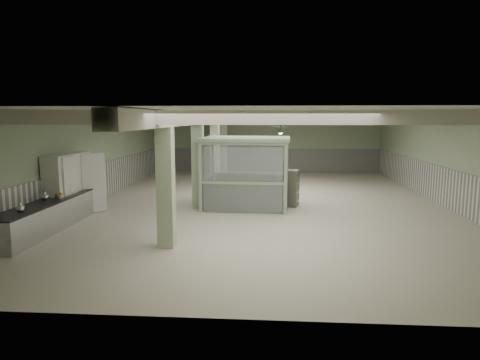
# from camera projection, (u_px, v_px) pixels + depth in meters

# --- Properties ---
(floor) EXTENTS (20.00, 20.00, 0.00)m
(floor) POSITION_uv_depth(u_px,v_px,m) (264.00, 204.00, 17.15)
(floor) COLOR silver
(floor) RESTS_ON ground
(ceiling) EXTENTS (14.00, 20.00, 0.02)m
(ceiling) POSITION_uv_depth(u_px,v_px,m) (265.00, 113.00, 16.63)
(ceiling) COLOR silver
(ceiling) RESTS_ON wall_back
(wall_back) EXTENTS (14.00, 0.02, 3.60)m
(wall_back) POSITION_uv_depth(u_px,v_px,m) (267.00, 144.00, 26.76)
(wall_back) COLOR #9DAD8A
(wall_back) RESTS_ON floor
(wall_front) EXTENTS (14.00, 0.02, 3.60)m
(wall_front) POSITION_uv_depth(u_px,v_px,m) (256.00, 217.00, 7.02)
(wall_front) COLOR #9DAD8A
(wall_front) RESTS_ON floor
(wall_left) EXTENTS (0.02, 20.00, 3.60)m
(wall_left) POSITION_uv_depth(u_px,v_px,m) (93.00, 158.00, 17.38)
(wall_left) COLOR #9DAD8A
(wall_left) RESTS_ON floor
(wall_right) EXTENTS (0.02, 20.00, 3.60)m
(wall_right) POSITION_uv_depth(u_px,v_px,m) (447.00, 160.00, 16.40)
(wall_right) COLOR #9DAD8A
(wall_right) RESTS_ON floor
(wainscot_left) EXTENTS (0.05, 19.90, 1.50)m
(wainscot_left) POSITION_uv_depth(u_px,v_px,m) (94.00, 183.00, 17.53)
(wainscot_left) COLOR silver
(wainscot_left) RESTS_ON floor
(wainscot_right) EXTENTS (0.05, 19.90, 1.50)m
(wainscot_right) POSITION_uv_depth(u_px,v_px,m) (445.00, 187.00, 16.55)
(wainscot_right) COLOR silver
(wainscot_right) RESTS_ON floor
(wainscot_back) EXTENTS (13.90, 0.05, 1.50)m
(wainscot_back) POSITION_uv_depth(u_px,v_px,m) (267.00, 160.00, 26.89)
(wainscot_back) COLOR silver
(wainscot_back) RESTS_ON floor
(girder) EXTENTS (0.45, 19.90, 0.40)m
(girder) POSITION_uv_depth(u_px,v_px,m) (202.00, 119.00, 16.84)
(girder) COLOR beige
(girder) RESTS_ON ceiling
(beam_a) EXTENTS (13.90, 0.35, 0.32)m
(beam_a) POSITION_uv_depth(u_px,v_px,m) (260.00, 117.00, 9.25)
(beam_a) COLOR beige
(beam_a) RESTS_ON ceiling
(beam_b) EXTENTS (13.90, 0.35, 0.32)m
(beam_b) POSITION_uv_depth(u_px,v_px,m) (263.00, 117.00, 11.72)
(beam_b) COLOR beige
(beam_b) RESTS_ON ceiling
(beam_c) EXTENTS (13.90, 0.35, 0.32)m
(beam_c) POSITION_uv_depth(u_px,v_px,m) (264.00, 117.00, 14.19)
(beam_c) COLOR beige
(beam_c) RESTS_ON ceiling
(beam_d) EXTENTS (13.90, 0.35, 0.32)m
(beam_d) POSITION_uv_depth(u_px,v_px,m) (265.00, 118.00, 16.66)
(beam_d) COLOR beige
(beam_d) RESTS_ON ceiling
(beam_e) EXTENTS (13.90, 0.35, 0.32)m
(beam_e) POSITION_uv_depth(u_px,v_px,m) (266.00, 118.00, 19.12)
(beam_e) COLOR beige
(beam_e) RESTS_ON ceiling
(beam_f) EXTENTS (13.90, 0.35, 0.32)m
(beam_f) POSITION_uv_depth(u_px,v_px,m) (266.00, 118.00, 21.59)
(beam_f) COLOR beige
(beam_f) RESTS_ON ceiling
(beam_g) EXTENTS (13.90, 0.35, 0.32)m
(beam_g) POSITION_uv_depth(u_px,v_px,m) (267.00, 118.00, 24.06)
(beam_g) COLOR beige
(beam_g) RESTS_ON ceiling
(column_a) EXTENTS (0.42, 0.42, 3.60)m
(column_a) POSITION_uv_depth(u_px,v_px,m) (166.00, 180.00, 11.14)
(column_a) COLOR #B3C9A1
(column_a) RESTS_ON floor
(column_b) EXTENTS (0.42, 0.42, 3.60)m
(column_b) POSITION_uv_depth(u_px,v_px,m) (198.00, 161.00, 16.08)
(column_b) COLOR #B3C9A1
(column_b) RESTS_ON floor
(column_c) EXTENTS (0.42, 0.42, 3.60)m
(column_c) POSITION_uv_depth(u_px,v_px,m) (215.00, 151.00, 21.01)
(column_c) COLOR #B3C9A1
(column_c) RESTS_ON floor
(column_d) EXTENTS (0.42, 0.42, 3.60)m
(column_d) POSITION_uv_depth(u_px,v_px,m) (224.00, 146.00, 24.96)
(column_d) COLOR #B3C9A1
(column_d) RESTS_ON floor
(pendant_front) EXTENTS (0.44, 0.44, 0.22)m
(pendant_front) POSITION_uv_depth(u_px,v_px,m) (281.00, 131.00, 11.74)
(pendant_front) COLOR #28362A
(pendant_front) RESTS_ON ceiling
(pendant_mid) EXTENTS (0.44, 0.44, 0.22)m
(pendant_mid) POSITION_uv_depth(u_px,v_px,m) (278.00, 127.00, 17.17)
(pendant_mid) COLOR #28362A
(pendant_mid) RESTS_ON ceiling
(pendant_back) EXTENTS (0.44, 0.44, 0.22)m
(pendant_back) POSITION_uv_depth(u_px,v_px,m) (276.00, 125.00, 22.10)
(pendant_back) COLOR #28362A
(pendant_back) RESTS_ON ceiling
(prep_counter) EXTENTS (0.94, 5.39, 0.91)m
(prep_counter) POSITION_uv_depth(u_px,v_px,m) (49.00, 215.00, 13.12)
(prep_counter) COLOR #B9B9BE
(prep_counter) RESTS_ON floor
(pitcher_near) EXTENTS (0.20, 0.24, 0.30)m
(pitcher_near) POSITION_uv_depth(u_px,v_px,m) (45.00, 196.00, 12.96)
(pitcher_near) COLOR #B9B9BE
(pitcher_near) RESTS_ON prep_counter
(pitcher_far) EXTENTS (0.24, 0.26, 0.30)m
(pitcher_far) POSITION_uv_depth(u_px,v_px,m) (20.00, 208.00, 11.29)
(pitcher_far) COLOR #B9B9BE
(pitcher_far) RESTS_ON prep_counter
(veg_colander) EXTENTS (0.48, 0.48, 0.22)m
(veg_colander) POSITION_uv_depth(u_px,v_px,m) (80.00, 185.00, 15.31)
(veg_colander) COLOR #3F3F44
(veg_colander) RESTS_ON prep_counter
(orange_bowl) EXTENTS (0.37, 0.37, 0.10)m
(orange_bowl) POSITION_uv_depth(u_px,v_px,m) (60.00, 197.00, 13.47)
(orange_bowl) COLOR #B2B2B7
(orange_bowl) RESTS_ON prep_counter
(walkin_cooler) EXTENTS (1.06, 2.43, 2.23)m
(walkin_cooler) POSITION_uv_depth(u_px,v_px,m) (69.00, 186.00, 14.60)
(walkin_cooler) COLOR white
(walkin_cooler) RESTS_ON floor
(guard_booth) EXTENTS (3.43, 2.94, 2.67)m
(guard_booth) POSITION_uv_depth(u_px,v_px,m) (246.00, 160.00, 16.42)
(guard_booth) COLOR #8EAB88
(guard_booth) RESTS_ON floor
(filing_cabinet) EXTENTS (0.61, 0.75, 1.41)m
(filing_cabinet) POSITION_uv_depth(u_px,v_px,m) (292.00, 188.00, 16.56)
(filing_cabinet) COLOR #606151
(filing_cabinet) RESTS_ON floor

